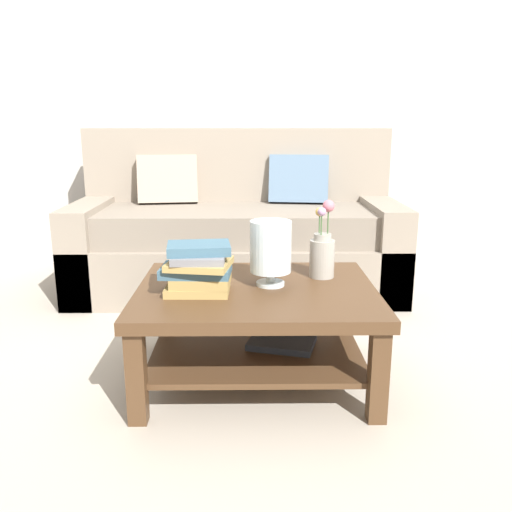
% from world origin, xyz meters
% --- Properties ---
extents(ground_plane, '(10.00, 10.00, 0.00)m').
position_xyz_m(ground_plane, '(0.00, 0.00, 0.00)').
color(ground_plane, '#ADA393').
extents(back_wall, '(6.40, 0.12, 2.70)m').
position_xyz_m(back_wall, '(0.00, 1.65, 1.35)').
color(back_wall, '#BCB7B2').
rests_on(back_wall, ground).
extents(couch, '(2.11, 0.90, 1.06)m').
position_xyz_m(couch, '(-0.08, 0.93, 0.36)').
color(couch, gray).
rests_on(couch, ground).
extents(coffee_table, '(1.01, 0.82, 0.42)m').
position_xyz_m(coffee_table, '(0.04, -0.42, 0.31)').
color(coffee_table, '#4C331E').
rests_on(coffee_table, ground).
extents(book_stack_main, '(0.30, 0.25, 0.21)m').
position_xyz_m(book_stack_main, '(-0.20, -0.49, 0.52)').
color(book_stack_main, tan).
rests_on(book_stack_main, coffee_table).
extents(glass_hurricane_vase, '(0.18, 0.18, 0.28)m').
position_xyz_m(glass_hurricane_vase, '(0.09, -0.39, 0.59)').
color(glass_hurricane_vase, silver).
rests_on(glass_hurricane_vase, coffee_table).
extents(flower_pitcher, '(0.11, 0.11, 0.35)m').
position_xyz_m(flower_pitcher, '(0.33, -0.26, 0.54)').
color(flower_pitcher, '#9E998E').
rests_on(flower_pitcher, coffee_table).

